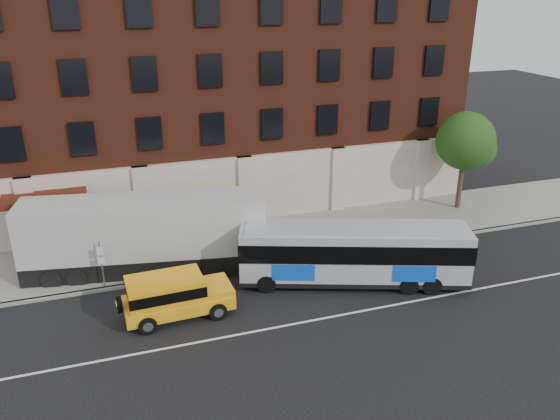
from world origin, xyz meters
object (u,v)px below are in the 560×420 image
object	(u,v)px
city_bus	(354,252)
shipping_container	(145,236)
street_tree	(466,143)
sign_pole	(101,262)
yellow_suv	(173,294)

from	to	relation	value
city_bus	shipping_container	size ratio (longest dim) A/B	0.92
street_tree	sign_pole	bearing A→B (deg)	-171.39
city_bus	yellow_suv	world-z (taller)	city_bus
yellow_suv	shipping_container	xyz separation A→B (m)	(-0.64, 4.53, 0.85)
sign_pole	yellow_suv	distance (m)	4.40
yellow_suv	shipping_container	distance (m)	4.65
sign_pole	city_bus	xyz separation A→B (m)	(11.51, -3.16, 0.19)
sign_pole	city_bus	world-z (taller)	city_bus
sign_pole	street_tree	world-z (taller)	street_tree
street_tree	yellow_suv	distance (m)	20.64
city_bus	shipping_container	xyz separation A→B (m)	(-9.34, 4.32, 0.29)
yellow_suv	street_tree	bearing A→B (deg)	19.23
city_bus	yellow_suv	distance (m)	8.72
sign_pole	shipping_container	xyz separation A→B (m)	(2.17, 1.16, 0.48)
city_bus	shipping_container	distance (m)	10.29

